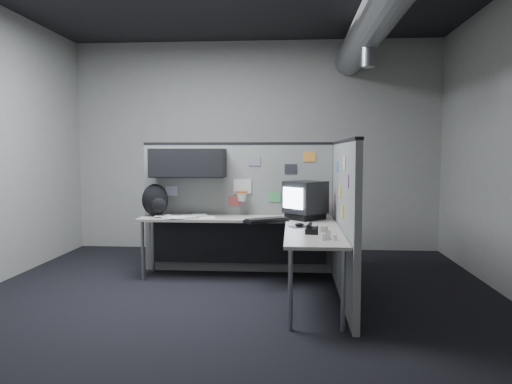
# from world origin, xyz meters

# --- Properties ---
(room) EXTENTS (5.62, 5.62, 3.22)m
(room) POSITION_xyz_m (0.56, 0.00, 2.10)
(room) COLOR black
(room) RESTS_ON ground
(partition_back) EXTENTS (2.44, 0.42, 1.63)m
(partition_back) POSITION_xyz_m (-0.25, 1.23, 1.00)
(partition_back) COLOR gray
(partition_back) RESTS_ON ground
(partition_right) EXTENTS (0.07, 2.23, 1.63)m
(partition_right) POSITION_xyz_m (1.10, 0.22, 0.82)
(partition_right) COLOR gray
(partition_right) RESTS_ON ground
(desk) EXTENTS (2.31, 2.11, 0.73)m
(desk) POSITION_xyz_m (0.15, 0.70, 0.61)
(desk) COLOR #9E978F
(desk) RESTS_ON ground
(monitor) EXTENTS (0.55, 0.55, 0.44)m
(monitor) POSITION_xyz_m (0.72, 0.87, 0.96)
(monitor) COLOR black
(monitor) RESTS_ON desk
(keyboard) EXTENTS (0.51, 0.43, 0.04)m
(keyboard) POSITION_xyz_m (0.29, 0.60, 0.75)
(keyboard) COLOR black
(keyboard) RESTS_ON desk
(mouse) EXTENTS (0.25, 0.23, 0.04)m
(mouse) POSITION_xyz_m (0.65, 0.26, 0.75)
(mouse) COLOR black
(mouse) RESTS_ON desk
(phone) EXTENTS (0.21, 0.22, 0.09)m
(phone) POSITION_xyz_m (0.79, -0.15, 0.77)
(phone) COLOR black
(phone) RESTS_ON desk
(bottles) EXTENTS (0.15, 0.17, 0.09)m
(bottles) POSITION_xyz_m (0.88, -0.48, 0.77)
(bottles) COLOR silver
(bottles) RESTS_ON desk
(cup) EXTENTS (0.09, 0.09, 0.12)m
(cup) POSITION_xyz_m (0.85, -0.44, 0.79)
(cup) COLOR beige
(cup) RESTS_ON desk
(papers) EXTENTS (0.78, 0.55, 0.02)m
(papers) POSITION_xyz_m (-0.72, 0.96, 0.74)
(papers) COLOR white
(papers) RESTS_ON desk
(backpack) EXTENTS (0.37, 0.33, 0.39)m
(backpack) POSITION_xyz_m (-1.09, 1.02, 0.92)
(backpack) COLOR black
(backpack) RESTS_ON desk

